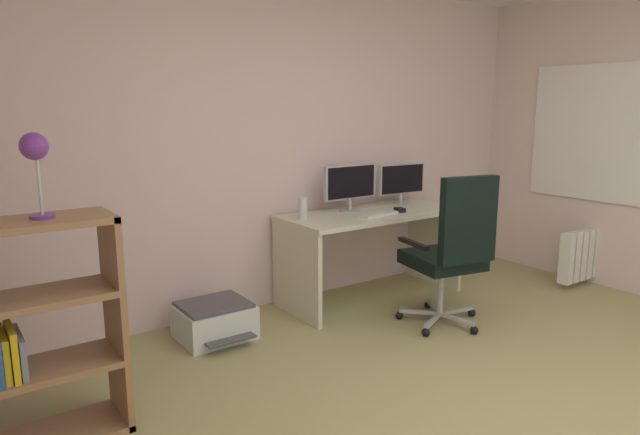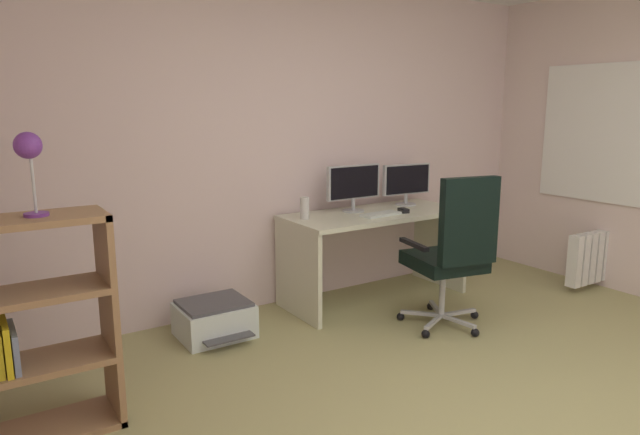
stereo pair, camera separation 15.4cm
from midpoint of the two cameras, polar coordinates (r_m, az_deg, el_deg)
name	(u,v)px [view 2 (the right image)]	position (r m, az deg, el deg)	size (l,w,h in m)	color
wall_back	(278,146)	(4.53, -3.31, 7.25)	(5.20, 0.10, 2.56)	silver
window_pane	(614,134)	(5.52, 28.30, 7.45)	(0.01, 1.26, 1.11)	white
window_frame	(613,134)	(5.52, 28.27, 7.45)	(0.02, 1.34, 1.19)	white
desk	(375,235)	(4.67, 6.51, -1.78)	(1.52, 0.67, 0.74)	beige
monitor_main	(354,184)	(4.61, 4.38, 3.38)	(0.51, 0.18, 0.38)	#B2B5B7
monitor_secondary	(407,181)	(4.97, 9.63, 3.63)	(0.48, 0.18, 0.36)	#B2B5B7
keyboard	(381,214)	(4.50, 7.15, 0.33)	(0.34, 0.13, 0.02)	silver
computer_mouse	(403,210)	(4.65, 9.38, 0.71)	(0.06, 0.10, 0.03)	black
desktop_speaker	(305,208)	(4.31, -0.54, 0.95)	(0.07, 0.07, 0.17)	silver
office_chair	(453,249)	(4.10, 14.39, -3.10)	(0.63, 0.64, 1.13)	#B7BABC
desk_lamp	(29,153)	(2.86, -26.01, 5.89)	(0.12, 0.12, 0.39)	#75359A
printer	(214,319)	(4.07, -9.55, -10.09)	(0.49, 0.51, 0.26)	silver
radiator	(595,256)	(5.59, 26.80, -3.54)	(0.69, 0.10, 0.45)	white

